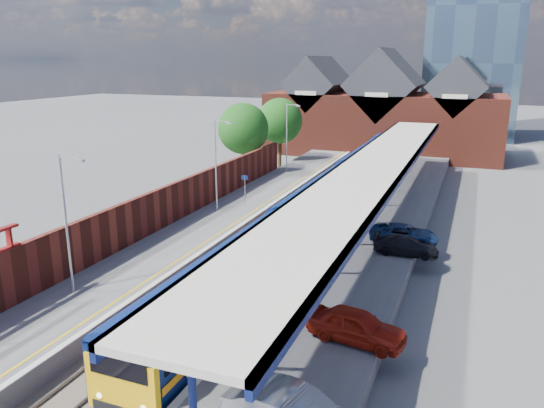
% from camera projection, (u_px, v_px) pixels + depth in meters
% --- Properties ---
extents(ground, '(240.00, 240.00, 0.00)m').
position_uv_depth(ground, '(325.00, 205.00, 46.42)').
color(ground, '#5B5B5E').
rests_on(ground, ground).
extents(ballast_bed, '(6.00, 76.00, 0.06)m').
position_uv_depth(ballast_bed, '(287.00, 240.00, 37.43)').
color(ballast_bed, '#473D33').
rests_on(ballast_bed, ground).
extents(rails, '(4.51, 76.00, 0.14)m').
position_uv_depth(rails, '(287.00, 239.00, 37.40)').
color(rails, slate).
rests_on(rails, ground).
extents(left_platform, '(5.00, 76.00, 1.00)m').
position_uv_depth(left_platform, '(217.00, 225.00, 39.23)').
color(left_platform, '#565659').
rests_on(left_platform, ground).
extents(right_platform, '(6.00, 76.00, 1.00)m').
position_uv_depth(right_platform, '(372.00, 244.00, 35.20)').
color(right_platform, '#565659').
rests_on(right_platform, ground).
extents(coping_left, '(0.30, 76.00, 0.05)m').
position_uv_depth(coping_left, '(246.00, 222.00, 38.27)').
color(coping_left, silver).
rests_on(coping_left, left_platform).
extents(coping_right, '(0.30, 76.00, 0.05)m').
position_uv_depth(coping_right, '(330.00, 231.00, 36.06)').
color(coping_right, silver).
rests_on(coping_right, right_platform).
extents(yellow_line, '(0.14, 76.00, 0.01)m').
position_uv_depth(yellow_line, '(238.00, 221.00, 38.48)').
color(yellow_line, yellow).
rests_on(yellow_line, left_platform).
extents(train, '(3.00, 65.93, 3.45)m').
position_uv_depth(train, '(348.00, 178.00, 47.15)').
color(train, navy).
rests_on(train, ground).
extents(canopy, '(4.50, 52.00, 4.48)m').
position_uv_depth(canopy, '(373.00, 168.00, 35.88)').
color(canopy, '#0E1954').
rests_on(canopy, right_platform).
extents(lamp_post_b, '(1.48, 0.18, 7.00)m').
position_uv_depth(lamp_post_b, '(68.00, 216.00, 25.76)').
color(lamp_post_b, '#A5A8AA').
rests_on(lamp_post_b, left_platform).
extents(lamp_post_c, '(1.48, 0.18, 7.00)m').
position_uv_depth(lamp_post_c, '(217.00, 160.00, 40.14)').
color(lamp_post_c, '#A5A8AA').
rests_on(lamp_post_c, left_platform).
extents(lamp_post_d, '(1.48, 0.18, 7.00)m').
position_uv_depth(lamp_post_d, '(288.00, 133.00, 54.52)').
color(lamp_post_d, '#A5A8AA').
rests_on(lamp_post_d, left_platform).
extents(platform_sign, '(0.55, 0.08, 2.50)m').
position_uv_depth(platform_sign, '(245.00, 185.00, 42.07)').
color(platform_sign, '#A5A8AA').
rests_on(platform_sign, left_platform).
extents(brick_wall, '(0.35, 50.00, 3.86)m').
position_uv_depth(brick_wall, '(134.00, 220.00, 33.81)').
color(brick_wall, maroon).
rests_on(brick_wall, left_platform).
extents(station_building, '(30.00, 12.12, 13.78)m').
position_uv_depth(station_building, '(384.00, 113.00, 70.15)').
color(station_building, maroon).
rests_on(station_building, ground).
extents(glass_tower, '(14.20, 14.20, 40.30)m').
position_uv_depth(glass_tower, '(478.00, 7.00, 82.52)').
color(glass_tower, '#445B75').
rests_on(glass_tower, ground).
extents(tree_near, '(5.20, 5.20, 8.10)m').
position_uv_depth(tree_near, '(244.00, 130.00, 53.94)').
color(tree_near, '#382314').
rests_on(tree_near, ground).
extents(tree_far, '(5.20, 5.20, 8.10)m').
position_uv_depth(tree_far, '(281.00, 122.00, 60.78)').
color(tree_far, '#382314').
rests_on(tree_far, ground).
extents(parked_car_red, '(4.34, 2.32, 1.40)m').
position_uv_depth(parked_car_red, '(357.00, 326.00, 21.91)').
color(parked_car_red, '#A41C0D').
rests_on(parked_car_red, right_platform).
extents(parked_car_dark, '(3.84, 1.57, 1.11)m').
position_uv_depth(parked_car_dark, '(406.00, 246.00, 31.76)').
color(parked_car_dark, black).
rests_on(parked_car_dark, right_platform).
extents(parked_car_blue, '(4.38, 2.13, 1.20)m').
position_uv_depth(parked_car_blue, '(404.00, 234.00, 33.75)').
color(parked_car_blue, navy).
rests_on(parked_car_blue, right_platform).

